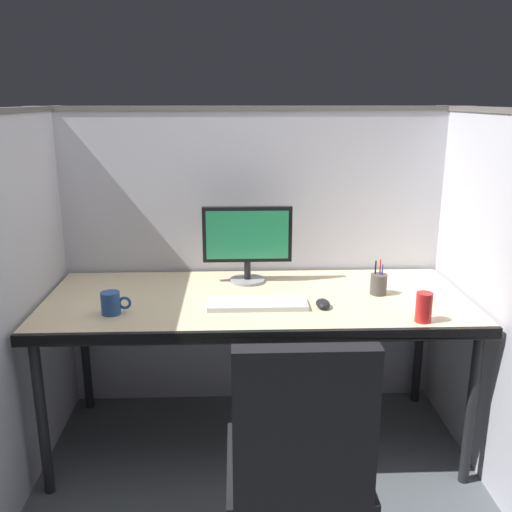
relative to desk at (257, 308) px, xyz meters
name	(u,v)px	position (x,y,z in m)	size (l,w,h in m)	color
ground_plane	(259,480)	(0.00, -0.29, -0.69)	(8.00, 8.00, 0.00)	#4C5156
cubicle_partition_rear	(253,260)	(0.00, 0.46, 0.10)	(2.21, 0.06, 1.57)	silver
cubicle_partition_left	(25,297)	(-0.99, -0.09, 0.10)	(0.06, 1.41, 1.57)	silver
cubicle_partition_right	(483,291)	(0.99, -0.09, 0.10)	(0.06, 1.41, 1.57)	silver
desk	(257,308)	(0.00, 0.00, 0.00)	(1.90, 0.80, 0.74)	beige
office_chair	(297,505)	(0.09, -0.89, -0.33)	(0.52, 0.52, 0.97)	black
monitor_center	(247,239)	(-0.04, 0.24, 0.27)	(0.43, 0.17, 0.37)	gray
keyboard_main	(256,304)	(0.00, -0.10, 0.06)	(0.43, 0.15, 0.02)	silver
computer_mouse	(323,304)	(0.28, -0.13, 0.07)	(0.06, 0.10, 0.04)	black
coffee_mug	(111,303)	(-0.61, -0.17, 0.10)	(0.13, 0.08, 0.09)	#264C8C
pen_cup	(379,284)	(0.56, 0.03, 0.10)	(0.08, 0.08, 0.17)	#4C4742
soda_can	(424,307)	(0.66, -0.30, 0.11)	(0.07, 0.07, 0.12)	red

